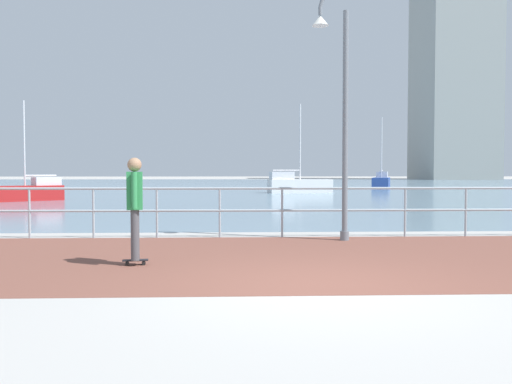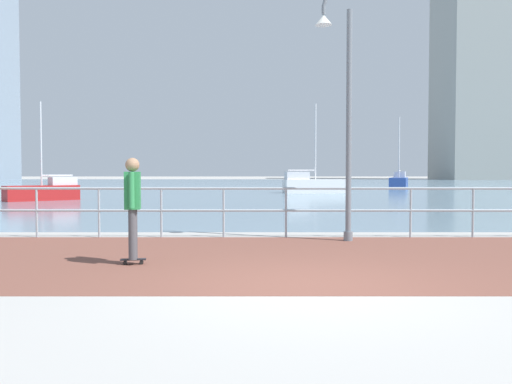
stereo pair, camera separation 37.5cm
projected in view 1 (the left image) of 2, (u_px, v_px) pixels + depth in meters
ground at (247, 188)px, 46.81m from camera, size 220.00×220.00×0.00m
brick_paving at (296, 257)px, 9.19m from camera, size 28.00×5.68×0.01m
harbor_water at (245, 185)px, 56.96m from camera, size 180.00×88.00×0.00m
waterfront_railing at (282, 203)px, 12.00m from camera, size 25.25×0.06×1.13m
lamppost at (338, 99)px, 11.36m from camera, size 0.82×0.36×5.48m
skateboarder at (135, 201)px, 8.39m from camera, size 0.41×0.56×1.70m
sailboat_yellow at (298, 184)px, 36.94m from camera, size 4.54×2.09×6.14m
sailboat_blue at (381, 182)px, 46.79m from camera, size 2.68×4.62×6.20m
sailboat_red at (28, 191)px, 26.87m from camera, size 3.46×3.14×5.02m
tower_brick at (454, 62)px, 100.31m from camera, size 12.52×14.60×45.83m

